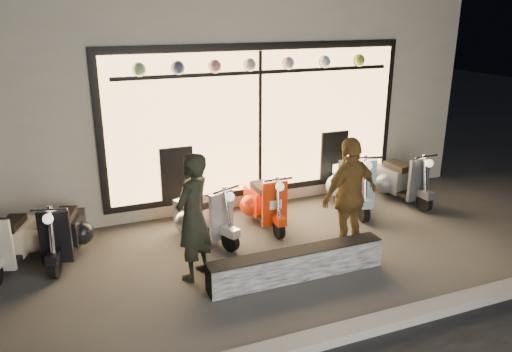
{
  "coord_description": "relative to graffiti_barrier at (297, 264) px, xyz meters",
  "views": [
    {
      "loc": [
        -2.42,
        -5.9,
        3.39
      ],
      "look_at": [
        0.2,
        0.6,
        1.05
      ],
      "focal_mm": 35.0,
      "sensor_mm": 36.0,
      "label": 1
    }
  ],
  "objects": [
    {
      "name": "scooter_cream",
      "position": [
        -3.49,
        1.86,
        0.16
      ],
      "size": [
        0.66,
        1.24,
        0.89
      ],
      "rotation": [
        0.0,
        0.0,
        -0.32
      ],
      "color": "black",
      "rests_on": "ground"
    },
    {
      "name": "woman",
      "position": [
        1.04,
        0.43,
        0.66
      ],
      "size": [
        1.08,
        0.65,
        1.73
      ],
      "primitive_type": "imported",
      "rotation": [
        0.0,
        0.0,
        3.38
      ],
      "color": "brown",
      "rests_on": "ground"
    },
    {
      "name": "graffiti_barrier",
      "position": [
        0.0,
        0.0,
        0.0
      ],
      "size": [
        2.45,
        0.28,
        0.4
      ],
      "primitive_type": "cube",
      "color": "black",
      "rests_on": "ground"
    },
    {
      "name": "scooter_red",
      "position": [
        0.29,
        1.87,
        0.17
      ],
      "size": [
        0.42,
        1.28,
        0.92
      ],
      "rotation": [
        0.0,
        0.0,
        -0.02
      ],
      "color": "black",
      "rests_on": "ground"
    },
    {
      "name": "scooter_black",
      "position": [
        -2.8,
        1.84,
        0.17
      ],
      "size": [
        0.64,
        1.29,
        0.92
      ],
      "rotation": [
        0.0,
        0.0,
        -0.27
      ],
      "color": "black",
      "rests_on": "ground"
    },
    {
      "name": "shop_building",
      "position": [
        -0.28,
        5.63,
        1.9
      ],
      "size": [
        10.2,
        6.23,
        4.2
      ],
      "color": "beige",
      "rests_on": "ground"
    },
    {
      "name": "scooter_blue",
      "position": [
        2.07,
        2.0,
        0.23
      ],
      "size": [
        0.73,
        1.49,
        1.06
      ],
      "rotation": [
        0.0,
        0.0,
        -0.26
      ],
      "color": "black",
      "rests_on": "ground"
    },
    {
      "name": "man",
      "position": [
        -1.24,
        0.55,
        0.65
      ],
      "size": [
        0.74,
        0.72,
        1.71
      ],
      "primitive_type": "imported",
      "rotation": [
        0.0,
        0.0,
        3.87
      ],
      "color": "black",
      "rests_on": "ground"
    },
    {
      "name": "ground",
      "position": [
        -0.28,
        0.65,
        -0.2
      ],
      "size": [
        40.0,
        40.0,
        0.0
      ],
      "primitive_type": "plane",
      "color": "#383533",
      "rests_on": "ground"
    },
    {
      "name": "kerb",
      "position": [
        -0.28,
        -1.35,
        -0.14
      ],
      "size": [
        40.0,
        0.25,
        0.12
      ],
      "primitive_type": "cube",
      "color": "slate",
      "rests_on": "ground"
    },
    {
      "name": "scooter_grey",
      "position": [
        3.07,
        1.93,
        0.19
      ],
      "size": [
        0.48,
        1.34,
        0.96
      ],
      "rotation": [
        0.0,
        0.0,
        0.07
      ],
      "color": "black",
      "rests_on": "ground"
    },
    {
      "name": "scooter_silver",
      "position": [
        -0.84,
        1.68,
        0.17
      ],
      "size": [
        0.75,
        1.27,
        0.93
      ],
      "rotation": [
        0.0,
        0.0,
        0.41
      ],
      "color": "black",
      "rests_on": "ground"
    }
  ]
}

